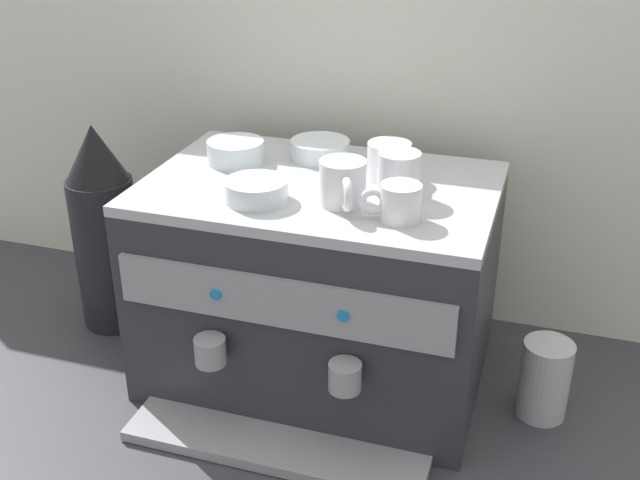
# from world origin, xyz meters

# --- Properties ---
(ground_plane) EXTENTS (4.00, 4.00, 0.00)m
(ground_plane) POSITION_xyz_m (0.00, 0.00, 0.00)
(ground_plane) COLOR #38383D
(tiled_backsplash_wall) EXTENTS (2.80, 0.03, 0.90)m
(tiled_backsplash_wall) POSITION_xyz_m (0.00, 0.32, 0.45)
(tiled_backsplash_wall) COLOR silver
(tiled_backsplash_wall) RESTS_ON ground_plane
(espresso_machine) EXTENTS (0.64, 0.54, 0.41)m
(espresso_machine) POSITION_xyz_m (0.00, -0.00, 0.20)
(espresso_machine) COLOR #2D2D33
(espresso_machine) RESTS_ON ground_plane
(ceramic_cup_0) EXTENTS (0.08, 0.12, 0.08)m
(ceramic_cup_0) POSITION_xyz_m (0.15, -0.02, 0.45)
(ceramic_cup_0) COLOR white
(ceramic_cup_0) RESTS_ON espresso_machine
(ceramic_cup_1) EXTENTS (0.08, 0.12, 0.07)m
(ceramic_cup_1) POSITION_xyz_m (0.11, 0.07, 0.45)
(ceramic_cup_1) COLOR white
(ceramic_cup_1) RESTS_ON espresso_machine
(ceramic_cup_2) EXTENTS (0.08, 0.12, 0.08)m
(ceramic_cup_2) POSITION_xyz_m (0.07, -0.08, 0.45)
(ceramic_cup_2) COLOR white
(ceramic_cup_2) RESTS_ON espresso_machine
(ceramic_cup_3) EXTENTS (0.10, 0.07, 0.06)m
(ceramic_cup_3) POSITION_xyz_m (0.17, -0.11, 0.44)
(ceramic_cup_3) COLOR white
(ceramic_cup_3) RESTS_ON espresso_machine
(ceramic_bowl_0) EXTENTS (0.12, 0.12, 0.04)m
(ceramic_bowl_0) POSITION_xyz_m (-0.04, 0.13, 0.43)
(ceramic_bowl_0) COLOR silver
(ceramic_bowl_0) RESTS_ON espresso_machine
(ceramic_bowl_1) EXTENTS (0.11, 0.11, 0.04)m
(ceramic_bowl_1) POSITION_xyz_m (-0.19, 0.05, 0.43)
(ceramic_bowl_1) COLOR silver
(ceramic_bowl_1) RESTS_ON espresso_machine
(ceramic_bowl_2) EXTENTS (0.11, 0.11, 0.04)m
(ceramic_bowl_2) POSITION_xyz_m (-0.08, -0.11, 0.43)
(ceramic_bowl_2) COLOR silver
(ceramic_bowl_2) RESTS_ON espresso_machine
(coffee_grinder) EXTENTS (0.14, 0.14, 0.46)m
(coffee_grinder) POSITION_xyz_m (-0.50, 0.04, 0.23)
(coffee_grinder) COLOR black
(coffee_grinder) RESTS_ON ground_plane
(milk_pitcher) EXTENTS (0.09, 0.09, 0.16)m
(milk_pitcher) POSITION_xyz_m (0.44, -0.01, 0.08)
(milk_pitcher) COLOR #B7B7BC
(milk_pitcher) RESTS_ON ground_plane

